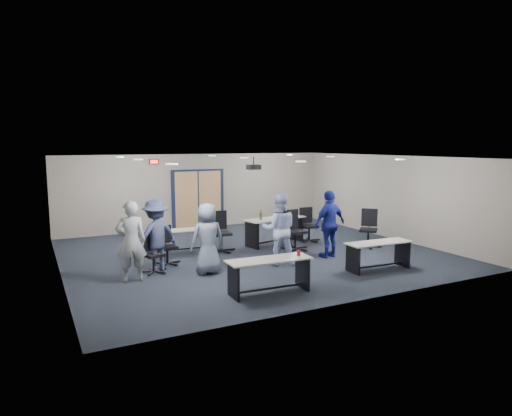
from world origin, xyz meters
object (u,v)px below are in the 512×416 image
chair_back_b (221,232)px  chair_back_c (295,230)px  person_plaid (208,239)px  person_gray (131,241)px  person_lightblue (279,229)px  table_front_left (269,270)px  chair_loose_left (153,253)px  person_back (156,236)px  chair_back_a (167,246)px  chair_loose_right (368,228)px  table_back_left (183,237)px  table_back_right (275,226)px  chair_back_d (309,225)px  table_front_right (378,251)px  person_navy (330,224)px

chair_back_b → chair_back_c: size_ratio=1.00×
person_plaid → person_gray: bearing=-7.4°
person_lightblue → table_front_left: bearing=80.0°
chair_loose_left → person_back: (0.11, 0.12, 0.40)m
chair_back_c → person_plaid: 3.37m
chair_back_a → person_plaid: size_ratio=0.58×
chair_back_c → chair_loose_left: chair_back_c is taller
chair_back_a → person_plaid: person_plaid is taller
person_gray → person_plaid: 1.75m
chair_back_b → person_lightblue: 2.13m
person_back → person_lightblue: bearing=147.9°
chair_back_c → chair_loose_right: (2.12, -0.70, -0.01)m
person_back → chair_back_c: bearing=168.2°
person_plaid → person_back: (-1.04, 0.76, 0.03)m
person_lightblue → chair_back_c: bearing=-111.3°
table_back_left → chair_loose_left: bearing=-120.6°
table_back_right → chair_back_d: 1.17m
table_front_right → person_plaid: bearing=160.5°
person_navy → table_front_left: bearing=23.6°
table_front_left → chair_back_c: chair_back_c is taller
chair_back_a → chair_back_c: chair_back_c is taller
chair_back_c → person_gray: person_gray is taller
chair_back_c → person_lightblue: 1.74m
chair_loose_right → person_navy: bearing=-120.7°
chair_loose_left → chair_back_d: bearing=-4.3°
table_back_right → chair_back_b: chair_back_b is taller
table_back_left → person_lightblue: bearing=-47.3°
chair_back_a → person_navy: 4.36m
table_front_right → chair_loose_right: bearing=57.6°
table_front_left → chair_back_d: size_ratio=1.69×
chair_back_c → chair_loose_right: chair_back_c is taller
table_back_left → chair_loose_left: size_ratio=1.73×
chair_back_b → person_gray: (-2.88, -1.75, 0.34)m
chair_loose_right → table_front_left: bearing=-107.9°
table_back_right → chair_back_d: (1.15, -0.16, -0.03)m
table_back_right → person_plaid: 3.66m
table_front_left → person_gray: 3.19m
chair_loose_left → person_navy: size_ratio=0.52×
chair_back_b → chair_back_c: (2.02, -0.76, 0.00)m
table_back_right → person_gray: (-4.73, -1.92, 0.35)m
table_back_left → person_plaid: (-0.13, -2.36, 0.40)m
table_front_left → person_gray: (-2.37, 2.10, 0.42)m
table_back_right → person_gray: 5.12m
table_front_left → person_back: bearing=124.0°
person_lightblue → person_navy: size_ratio=1.00×
chair_back_b → chair_back_a: bearing=-154.2°
chair_back_c → person_lightblue: size_ratio=0.63×
chair_back_d → chair_loose_left: size_ratio=1.12×
person_back → person_gray: bearing=22.3°
table_back_right → chair_back_b: size_ratio=1.82×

